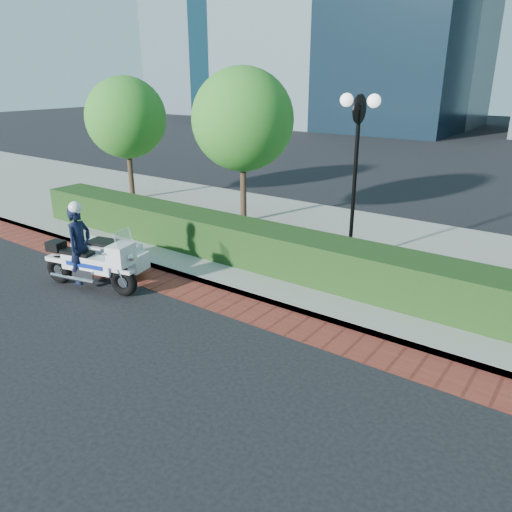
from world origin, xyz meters
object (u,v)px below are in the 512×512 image
Objects in this scene: tree_b at (243,120)px; lamppost at (356,153)px; tree_a at (126,118)px; police_motorcycle at (96,255)px.

lamppost is at bearing -16.11° from tree_b.
tree_b reaches higher than tree_a.
tree_a reaches higher than lamppost.
police_motorcycle is at bearing -46.78° from tree_a.
lamppost is 10.09m from tree_a.
lamppost is 4.71m from tree_b.
tree_a is at bearing 120.80° from police_motorcycle.
lamppost is at bearing 33.88° from police_motorcycle.
tree_a is 0.94× the size of tree_b.
lamppost is 1.63× the size of police_motorcycle.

